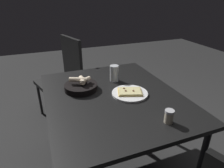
% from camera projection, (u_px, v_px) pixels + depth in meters
% --- Properties ---
extents(ground, '(8.00, 8.00, 0.00)m').
position_uv_depth(ground, '(113.00, 163.00, 1.77)').
color(ground, '#2D2D2D').
extents(dining_table, '(0.98, 1.18, 0.71)m').
position_uv_depth(dining_table, '(113.00, 101.00, 1.48)').
color(dining_table, black).
rests_on(dining_table, ground).
extents(pizza_plate, '(0.27, 0.27, 0.04)m').
position_uv_depth(pizza_plate, '(130.00, 93.00, 1.46)').
color(pizza_plate, white).
rests_on(pizza_plate, dining_table).
extents(bread_basket, '(0.26, 0.26, 0.10)m').
position_uv_depth(bread_basket, '(81.00, 86.00, 1.52)').
color(bread_basket, black).
rests_on(bread_basket, dining_table).
extents(beer_glass, '(0.07, 0.07, 0.14)m').
position_uv_depth(beer_glass, '(114.00, 74.00, 1.66)').
color(beer_glass, silver).
rests_on(beer_glass, dining_table).
extents(pepper_shaker, '(0.06, 0.06, 0.08)m').
position_uv_depth(pepper_shaker, '(169.00, 117.00, 1.14)').
color(pepper_shaker, '#BFB299').
rests_on(pepper_shaker, dining_table).
extents(chair_far, '(0.56, 0.56, 0.95)m').
position_uv_depth(chair_far, '(65.00, 74.00, 2.28)').
color(chair_far, black).
rests_on(chair_far, ground).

